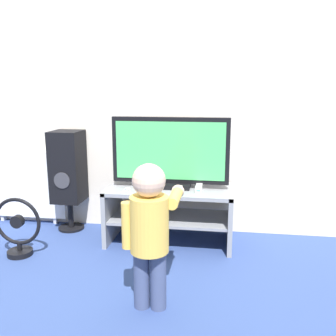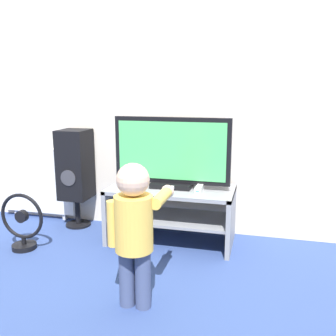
% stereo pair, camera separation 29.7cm
% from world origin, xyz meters
% --- Properties ---
extents(ground_plane, '(16.00, 16.00, 0.00)m').
position_xyz_m(ground_plane, '(0.00, 0.00, 0.00)').
color(ground_plane, navy).
extents(wall_back, '(10.00, 0.06, 2.60)m').
position_xyz_m(wall_back, '(0.00, 0.59, 1.30)').
color(wall_back, silver).
rests_on(wall_back, ground_plane).
extents(tv_stand, '(1.04, 0.51, 0.47)m').
position_xyz_m(tv_stand, '(0.00, 0.25, 0.31)').
color(tv_stand, gray).
rests_on(tv_stand, ground_plane).
extents(television, '(0.97, 0.20, 0.58)m').
position_xyz_m(television, '(0.00, 0.28, 0.76)').
color(television, black).
rests_on(television, tv_stand).
extents(game_console, '(0.05, 0.20, 0.05)m').
position_xyz_m(game_console, '(0.25, 0.21, 0.50)').
color(game_console, white).
rests_on(game_console, tv_stand).
extents(remote_primary, '(0.04, 0.13, 0.03)m').
position_xyz_m(remote_primary, '(-0.33, 0.06, 0.48)').
color(remote_primary, white).
rests_on(remote_primary, tv_stand).
extents(child, '(0.33, 0.49, 0.88)m').
position_xyz_m(child, '(0.03, -0.73, 0.52)').
color(child, '#3F4C72').
rests_on(child, ground_plane).
extents(speaker_tower, '(0.26, 0.29, 0.92)m').
position_xyz_m(speaker_tower, '(-0.95, 0.40, 0.57)').
color(speaker_tower, black).
rests_on(speaker_tower, ground_plane).
extents(floor_fan, '(0.38, 0.19, 0.47)m').
position_xyz_m(floor_fan, '(-1.12, -0.20, 0.21)').
color(floor_fan, black).
rests_on(floor_fan, ground_plane).
extents(radiator, '(0.79, 0.08, 0.70)m').
position_xyz_m(radiator, '(-1.43, 0.52, 0.38)').
color(radiator, white).
rests_on(radiator, ground_plane).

